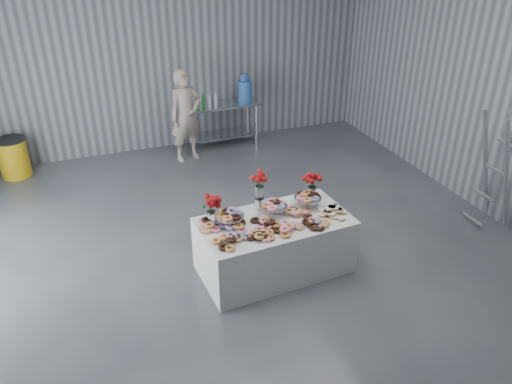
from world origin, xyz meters
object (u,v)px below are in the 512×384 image
at_px(person, 186,116).
at_px(stepladder, 496,170).
at_px(water_jug, 245,88).
at_px(trash_barrel, 13,158).
at_px(prep_table, 222,117).
at_px(display_table, 274,245).

distance_m(person, stepladder, 5.32).
relative_size(water_jug, trash_barrel, 0.79).
xyz_separation_m(prep_table, water_jug, (0.50, -0.00, 0.53)).
xyz_separation_m(water_jug, trash_barrel, (-4.38, 0.00, -0.80)).
relative_size(water_jug, stepladder, 0.31).
distance_m(display_table, stepladder, 3.46).
height_order(water_jug, person, person).
relative_size(display_table, trash_barrel, 2.71).
distance_m(display_table, trash_barrel, 5.33).
distance_m(prep_table, trash_barrel, 3.89).
bearing_deg(trash_barrel, display_table, -51.86).
bearing_deg(stepladder, display_table, 178.94).
bearing_deg(person, trash_barrel, 159.91).
relative_size(person, trash_barrel, 2.47).
height_order(display_table, water_jug, water_jug).
bearing_deg(stepladder, trash_barrel, 147.62).
distance_m(display_table, person, 3.87).
bearing_deg(prep_table, trash_barrel, -180.00).
bearing_deg(display_table, water_jug, 75.40).
bearing_deg(trash_barrel, water_jug, 0.00).
xyz_separation_m(display_table, person, (-0.20, 3.83, 0.49)).
bearing_deg(water_jug, prep_table, 180.00).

